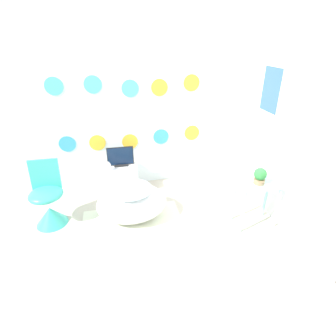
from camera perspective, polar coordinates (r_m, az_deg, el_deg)
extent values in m
plane|color=#BCB29E|center=(2.85, -3.50, -21.67)|extent=(12.00, 12.00, 0.00)
cube|color=white|center=(3.85, -8.48, 14.10)|extent=(4.33, 0.04, 2.60)
cylinder|color=#3899E5|center=(4.04, -21.05, 4.88)|extent=(0.24, 0.01, 0.24)
cylinder|color=gold|center=(3.99, -15.10, 5.31)|extent=(0.24, 0.01, 0.24)
cylinder|color=gold|center=(4.00, -8.27, 5.69)|extent=(0.24, 0.01, 0.24)
cylinder|color=#3899E5|center=(4.03, -1.53, 6.83)|extent=(0.24, 0.01, 0.24)
cylinder|color=gold|center=(4.14, 5.23, 7.62)|extent=(0.24, 0.01, 0.24)
cylinder|color=#4CBFB2|center=(3.84, -23.60, 15.99)|extent=(0.24, 0.01, 0.24)
cylinder|color=#4CBFB2|center=(3.78, -16.05, 17.05)|extent=(0.24, 0.01, 0.24)
cylinder|color=#4CBFB2|center=(3.79, -8.23, 16.75)|extent=(0.24, 0.01, 0.24)
cylinder|color=gold|center=(3.84, -1.88, 17.10)|extent=(0.24, 0.01, 0.24)
cylinder|color=gold|center=(3.94, 5.15, 17.98)|extent=(0.24, 0.01, 0.24)
cube|color=white|center=(3.50, 22.14, 11.15)|extent=(0.04, 2.86, 2.60)
cube|color=white|center=(3.51, 21.62, 15.51)|extent=(0.02, 0.44, 0.60)
cube|color=#3359B2|center=(3.50, 21.48, 15.52)|extent=(0.01, 0.36, 0.52)
cube|color=silver|center=(3.47, -7.75, -11.30)|extent=(1.26, 0.67, 0.01)
ellipsoid|color=white|center=(3.40, -7.88, -7.57)|extent=(0.88, 0.65, 0.45)
cylinder|color=#B2DBEA|center=(3.29, -8.10, -4.62)|extent=(0.53, 0.53, 0.01)
cone|color=#38B2A3|center=(3.64, -24.10, -9.42)|extent=(0.38, 0.38, 0.24)
ellipsoid|color=#38B2A3|center=(3.48, -25.05, -5.27)|extent=(0.40, 0.40, 0.14)
cube|color=#38B2A3|center=(3.52, -25.21, -1.30)|extent=(0.34, 0.09, 0.39)
cube|color=silver|center=(4.01, -9.91, -2.17)|extent=(0.45, 0.37, 0.43)
cube|color=white|center=(3.81, -9.85, -2.45)|extent=(0.38, 0.01, 0.12)
cube|color=black|center=(3.90, -10.17, 0.71)|extent=(0.20, 0.12, 0.02)
cube|color=black|center=(3.85, -10.33, 2.59)|extent=(0.38, 0.01, 0.28)
cube|color=#0F1E38|center=(3.84, -10.33, 2.53)|extent=(0.36, 0.01, 0.26)
cylinder|color=white|center=(3.77, -12.79, 0.18)|extent=(0.06, 0.06, 0.11)
cylinder|color=white|center=(3.74, -12.89, 1.05)|extent=(0.04, 0.04, 0.02)
cube|color=#99E0D8|center=(3.26, 19.10, -3.39)|extent=(0.49, 0.30, 0.02)
cylinder|color=#99E0D8|center=(3.23, 15.98, -9.43)|extent=(0.03, 0.03, 0.56)
cylinder|color=#99E0D8|center=(3.44, 22.63, -8.14)|extent=(0.03, 0.03, 0.56)
cylinder|color=#99E0D8|center=(3.41, 14.10, -7.03)|extent=(0.03, 0.03, 0.56)
cylinder|color=#99E0D8|center=(3.61, 20.50, -5.97)|extent=(0.03, 0.03, 0.56)
cylinder|color=#8C6B4C|center=(3.24, 19.22, -2.72)|extent=(0.13, 0.13, 0.06)
sphere|color=#2D7A38|center=(3.20, 19.47, -1.25)|extent=(0.15, 0.15, 0.15)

